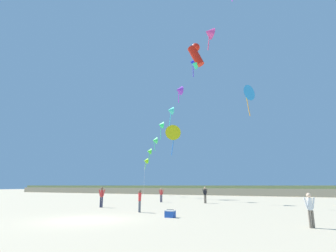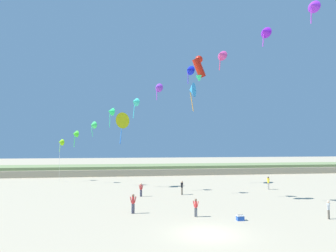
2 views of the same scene
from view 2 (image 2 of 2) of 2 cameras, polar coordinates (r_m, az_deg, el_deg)
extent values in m
plane|color=tan|center=(22.05, 7.62, -19.67)|extent=(240.00, 240.00, 0.00)
cube|color=tan|center=(63.80, -3.24, -8.49)|extent=(120.00, 9.76, 1.28)
cube|color=#7A8E56|center=(63.73, -3.24, -7.75)|extent=(120.00, 8.30, 0.73)
cylinder|color=#474C56|center=(26.56, 5.18, -16.04)|extent=(0.11, 0.11, 0.77)
cylinder|color=#474C56|center=(26.51, 5.46, -16.06)|extent=(0.11, 0.11, 0.77)
cylinder|color=red|center=(26.40, 5.31, -14.66)|extent=(0.20, 0.20, 0.54)
cylinder|color=red|center=(26.45, 4.94, -14.54)|extent=(0.19, 0.17, 0.52)
cylinder|color=red|center=(26.33, 5.68, -14.59)|extent=(0.19, 0.17, 0.52)
sphere|color=brown|center=(26.33, 5.30, -13.84)|extent=(0.21, 0.21, 0.21)
cylinder|color=gray|center=(43.95, 18.51, -10.81)|extent=(0.13, 0.13, 0.88)
cylinder|color=gray|center=(43.82, 18.63, -10.83)|extent=(0.13, 0.13, 0.88)
cylinder|color=yellow|center=(43.79, 18.55, -9.84)|extent=(0.23, 0.23, 0.63)
cylinder|color=yellow|center=(43.96, 18.40, -9.76)|extent=(0.11, 0.22, 0.60)
cylinder|color=yellow|center=(43.62, 18.70, -9.80)|extent=(0.11, 0.22, 0.60)
sphere|color=brown|center=(43.75, 18.54, -9.27)|extent=(0.24, 0.24, 0.24)
cylinder|color=#726656|center=(37.41, 2.61, -12.32)|extent=(0.12, 0.12, 0.85)
cylinder|color=#726656|center=(37.55, 2.72, -12.29)|extent=(0.12, 0.12, 0.85)
cylinder|color=black|center=(37.38, 2.66, -11.20)|extent=(0.22, 0.22, 0.60)
cylinder|color=black|center=(37.20, 2.52, -11.17)|extent=(0.19, 0.21, 0.57)
cylinder|color=black|center=(37.54, 2.81, -11.10)|extent=(0.19, 0.21, 0.57)
sphere|color=tan|center=(37.32, 2.66, -10.56)|extent=(0.23, 0.23, 0.23)
cylinder|color=#282D4C|center=(36.37, -5.06, -12.61)|extent=(0.12, 0.12, 0.79)
cylinder|color=#282D4C|center=(36.33, -5.28, -12.62)|extent=(0.12, 0.12, 0.79)
cylinder|color=red|center=(36.25, -5.16, -11.56)|extent=(0.21, 0.21, 0.56)
cylinder|color=red|center=(36.29, -4.88, -11.48)|extent=(0.20, 0.12, 0.53)
cylinder|color=red|center=(36.19, -5.44, -11.50)|extent=(0.20, 0.12, 0.53)
sphere|color=tan|center=(36.19, -5.16, -10.94)|extent=(0.22, 0.22, 0.22)
cylinder|color=#726656|center=(28.83, 28.22, -14.64)|extent=(0.11, 0.11, 0.76)
cylinder|color=#726656|center=(28.95, 28.33, -14.59)|extent=(0.11, 0.11, 0.76)
cylinder|color=white|center=(28.77, 28.24, -13.35)|extent=(0.20, 0.20, 0.54)
cylinder|color=white|center=(28.61, 28.08, -13.33)|extent=(0.19, 0.15, 0.51)
cylinder|color=white|center=(28.92, 28.38, -13.21)|extent=(0.19, 0.15, 0.51)
sphere|color=beige|center=(28.71, 28.21, -12.60)|extent=(0.21, 0.21, 0.21)
cylinder|color=#282D4C|center=(27.79, -6.83, -15.37)|extent=(0.13, 0.13, 0.86)
cylinder|color=#282D4C|center=(27.82, -6.52, -15.35)|extent=(0.13, 0.13, 0.86)
cylinder|color=red|center=(27.66, -6.67, -13.87)|extent=(0.23, 0.23, 0.61)
cylinder|color=red|center=(27.61, -7.07, -13.79)|extent=(0.22, 0.13, 0.58)
cylinder|color=red|center=(27.71, -6.26, -13.76)|extent=(0.22, 0.13, 0.58)
sphere|color=brown|center=(27.59, -6.66, -13.00)|extent=(0.23, 0.23, 0.23)
cone|color=#86E014|center=(53.80, -19.79, -2.93)|extent=(1.32, 1.27, 1.13)
cylinder|color=#70E539|center=(53.93, -19.90, -3.90)|extent=(0.23, 0.16, 1.39)
cone|color=#42E329|center=(49.85, -17.29, -1.45)|extent=(1.24, 1.30, 1.10)
cylinder|color=#39E54B|center=(49.95, -17.41, -2.77)|extent=(0.12, 0.30, 1.87)
cone|color=#3BE265|center=(46.17, -14.15, 0.19)|extent=(1.30, 1.29, 1.12)
cylinder|color=#39E58E|center=(46.24, -14.28, -1.02)|extent=(0.25, 0.25, 1.50)
cone|color=#28F16D|center=(43.26, -10.89, 2.71)|extent=(1.25, 1.33, 1.13)
cylinder|color=#39E59E|center=(43.26, -11.04, 1.08)|extent=(0.11, 0.24, 2.01)
cone|color=#38CFB4|center=(39.98, -6.34, 4.60)|extent=(1.31, 1.32, 1.14)
cylinder|color=#39DBE5|center=(39.93, -6.51, 2.89)|extent=(0.26, 0.17, 1.95)
cone|color=purple|center=(37.40, -1.98, 7.37)|extent=(1.30, 1.25, 1.11)
cylinder|color=#BE39E5|center=(37.33, -2.15, 5.99)|extent=(0.10, 0.19, 1.36)
cone|color=#1223F0|center=(35.05, 4.02, 10.63)|extent=(1.27, 1.31, 1.12)
cylinder|color=#5539E5|center=(34.92, 3.82, 9.14)|extent=(0.09, 0.09, 1.39)
cone|color=#D53E8E|center=(33.13, 10.07, 13.27)|extent=(1.40, 1.40, 1.20)
cylinder|color=#E5396B|center=(32.94, 9.86, 11.64)|extent=(0.23, 0.16, 1.48)
cone|color=#831AD6|center=(31.48, 17.92, 16.75)|extent=(1.28, 1.34, 1.15)
cylinder|color=#C239E5|center=(31.25, 17.68, 15.28)|extent=(0.14, 0.18, 1.23)
cone|color=#9029DD|center=(30.90, 25.85, 19.92)|extent=(1.22, 1.31, 1.11)
cylinder|color=#C439E5|center=(30.60, 25.61, 18.37)|extent=(0.09, 0.20, 1.32)
cylinder|color=silver|center=(53.50, -19.97, -6.41)|extent=(0.10, 0.34, 6.54)
cone|color=#319BE1|center=(47.91, 4.55, 6.86)|extent=(1.90, 2.43, 2.35)
cone|color=orange|center=(47.91, 4.55, 6.88)|extent=(1.09, 1.36, 1.30)
cylinder|color=orange|center=(47.60, 4.56, 4.61)|extent=(0.51, 0.48, 3.07)
cylinder|color=red|center=(33.85, 5.93, 10.92)|extent=(1.80, 1.24, 2.29)
sphere|color=red|center=(34.11, 5.92, 12.50)|extent=(0.84, 0.84, 0.84)
cone|color=#2DE589|center=(33.58, 5.94, 8.97)|extent=(0.90, 0.90, 0.64)
sphere|color=black|center=(34.18, 5.92, 12.89)|extent=(0.18, 0.18, 0.18)
cone|color=#C6C911|center=(44.08, -8.90, 1.01)|extent=(2.41, 1.97, 2.36)
cone|color=blue|center=(44.09, -8.90, 1.04)|extent=(1.35, 1.12, 1.30)
cylinder|color=blue|center=(43.98, -8.92, -1.44)|extent=(0.39, 0.50, 3.07)
cube|color=blue|center=(25.96, 13.60, -16.71)|extent=(0.56, 0.40, 0.36)
cube|color=white|center=(25.91, 13.59, -16.26)|extent=(0.58, 0.41, 0.06)
cylinder|color=black|center=(25.90, 13.59, -16.13)|extent=(0.45, 0.03, 0.03)
camera|label=1|loc=(19.36, 54.08, -14.87)|focal=28.00mm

